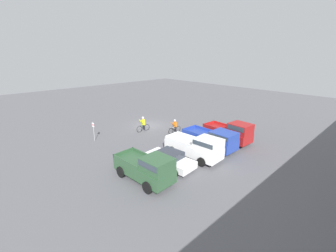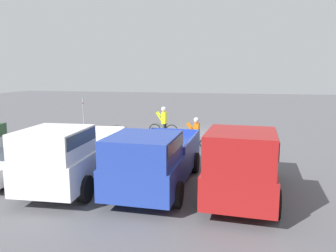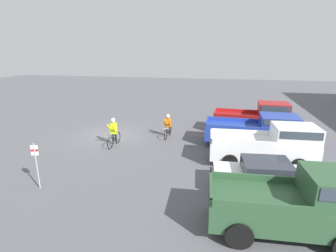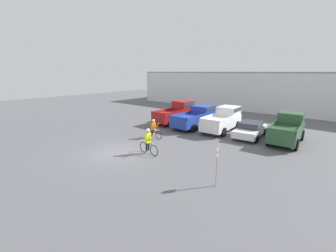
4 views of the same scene
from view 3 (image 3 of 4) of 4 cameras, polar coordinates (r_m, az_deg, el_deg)
ground_plane at (r=19.18m, az=-12.76°, el=-1.97°), size 80.00×80.00×0.00m
pickup_truck_0 at (r=19.97m, az=18.94°, el=1.75°), size 2.38×5.21×2.30m
pickup_truck_1 at (r=17.29m, az=19.01°, el=-0.79°), size 2.38×5.56×2.05m
pickup_truck_2 at (r=14.72m, az=21.46°, el=-3.72°), size 2.36×5.41×2.18m
sedan_0 at (r=12.21m, az=20.47°, el=-10.05°), size 2.31×4.52×1.33m
pickup_truck_3 at (r=9.72m, az=26.86°, el=-14.61°), size 2.35×4.98×2.25m
cyclist_0 at (r=16.82m, az=-11.75°, el=-1.20°), size 1.83×0.47×1.82m
cyclist_1 at (r=18.11m, az=-0.01°, el=0.10°), size 1.87×0.48×1.66m
fire_lane_sign at (r=12.60m, az=-26.78°, el=-6.90°), size 0.11×0.29×2.12m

